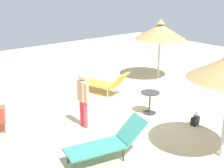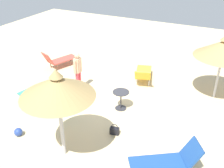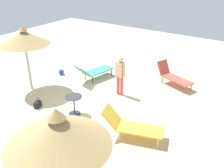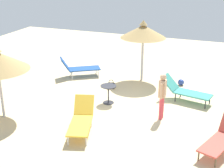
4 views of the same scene
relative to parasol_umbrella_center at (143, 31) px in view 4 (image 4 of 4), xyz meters
The scene contains 10 objects.
ground 4.01m from the parasol_umbrella_center, 88.75° to the right, with size 24.00×24.00×0.10m, color beige.
parasol_umbrella_center is the anchor object (origin of this frame).
lounge_chair_far_left 3.32m from the parasol_umbrella_center, 36.75° to the right, with size 2.06×1.04×0.92m.
lounge_chair_edge 5.60m from the parasol_umbrella_center, 95.44° to the right, with size 1.18×2.00×0.93m.
lounge_chair_near_right 3.48m from the parasol_umbrella_center, 168.41° to the right, with size 1.89×1.55×0.95m.
lounge_chair_far_right 6.48m from the parasol_umbrella_center, 52.40° to the right, with size 1.15×1.83×0.94m.
person_standing_back 4.08m from the parasol_umbrella_center, 63.80° to the right, with size 0.22×0.47×1.65m.
handbag 2.75m from the parasol_umbrella_center, 122.58° to the right, with size 0.32×0.20×0.40m.
side_table_round 3.45m from the parasol_umbrella_center, 99.55° to the right, with size 0.61×0.61×0.72m.
beach_ball 2.79m from the parasol_umbrella_center, ahead, with size 0.27×0.27×0.27m, color navy.
Camera 4 is at (3.72, -10.49, 5.31)m, focal length 52.77 mm.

